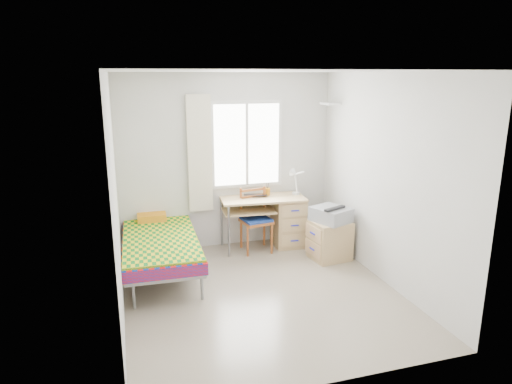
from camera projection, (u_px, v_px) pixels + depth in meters
floor at (262, 293)px, 5.51m from camera, size 3.50×3.50×0.00m
ceiling at (262, 71)px, 4.86m from camera, size 3.50×3.50×0.00m
wall_back at (227, 162)px, 6.81m from camera, size 3.20×0.00×3.20m
wall_left at (115, 200)px, 4.74m from camera, size 0.00×3.50×3.50m
wall_right at (385, 180)px, 5.63m from camera, size 0.00×3.50×3.50m
window at (247, 145)px, 6.81m from camera, size 1.10×0.04×1.30m
curtain at (200, 154)px, 6.59m from camera, size 0.35×0.05×1.70m
floating_shelf at (331, 104)px, 6.69m from camera, size 0.20×0.32×0.03m
bed at (160, 240)px, 6.06m from camera, size 1.01×2.07×0.89m
desk at (284, 218)px, 7.00m from camera, size 1.29×0.67×0.78m
chair at (256, 216)px, 6.77m from camera, size 0.47×0.47×0.95m
cabinet at (329, 240)px, 6.49m from camera, size 0.57×0.52×0.56m
printer at (331, 214)px, 6.40m from camera, size 0.58×0.61×0.21m
laptop at (256, 196)px, 6.82m from camera, size 0.40×0.31×0.03m
pen_cup at (267, 192)px, 6.95m from camera, size 0.10×0.10×0.11m
task_lamp at (295, 178)px, 6.80m from camera, size 0.24×0.33×0.45m
book at (252, 211)px, 6.78m from camera, size 0.23×0.28×0.02m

